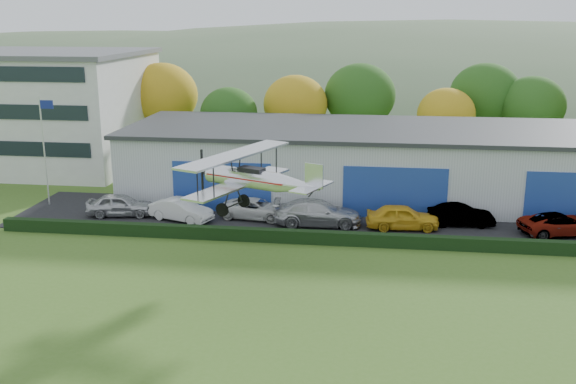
# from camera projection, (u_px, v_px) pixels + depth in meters

# --- Properties ---
(apron) EXTENTS (48.00, 9.00, 0.05)m
(apron) POSITION_uv_depth(u_px,v_px,m) (364.00, 221.00, 44.07)
(apron) COLOR black
(apron) RESTS_ON ground
(hedge) EXTENTS (46.00, 0.60, 0.80)m
(hedge) POSITION_uv_depth(u_px,v_px,m) (362.00, 239.00, 39.38)
(hedge) COLOR black
(hedge) RESTS_ON ground
(hangar) EXTENTS (40.60, 12.60, 5.30)m
(hangar) POSITION_uv_depth(u_px,v_px,m) (393.00, 162.00, 49.81)
(hangar) COLOR #B2B7BC
(hangar) RESTS_ON ground
(office_block) EXTENTS (20.60, 15.60, 10.40)m
(office_block) POSITION_uv_depth(u_px,v_px,m) (30.00, 108.00, 60.07)
(office_block) COLOR silver
(office_block) RESTS_ON ground
(flagpole) EXTENTS (1.05, 0.10, 8.00)m
(flagpole) POSITION_uv_depth(u_px,v_px,m) (45.00, 141.00, 46.71)
(flagpole) COLOR silver
(flagpole) RESTS_ON ground
(tree_belt) EXTENTS (75.70, 13.22, 10.12)m
(tree_belt) POSITION_uv_depth(u_px,v_px,m) (347.00, 102.00, 61.67)
(tree_belt) COLOR #3D2614
(tree_belt) RESTS_ON ground
(distant_hills) EXTENTS (430.00, 196.00, 56.00)m
(distant_hills) POSITION_uv_depth(u_px,v_px,m) (342.00, 126.00, 162.30)
(distant_hills) COLOR #4C6642
(distant_hills) RESTS_ON ground
(car_0) EXTENTS (4.78, 2.52, 1.55)m
(car_0) POSITION_uv_depth(u_px,v_px,m) (120.00, 205.00, 45.08)
(car_0) COLOR silver
(car_0) RESTS_ON apron
(car_1) EXTENTS (4.68, 2.93, 1.46)m
(car_1) POSITION_uv_depth(u_px,v_px,m) (181.00, 210.00, 44.02)
(car_1) COLOR silver
(car_1) RESTS_ON apron
(car_2) EXTENTS (5.05, 2.82, 1.34)m
(car_2) POSITION_uv_depth(u_px,v_px,m) (256.00, 209.00, 44.53)
(car_2) COLOR silver
(car_2) RESTS_ON apron
(car_3) EXTENTS (5.92, 2.71, 1.68)m
(car_3) POSITION_uv_depth(u_px,v_px,m) (318.00, 213.00, 43.04)
(car_3) COLOR silver
(car_3) RESTS_ON apron
(car_4) EXTENTS (4.82, 2.26, 1.59)m
(car_4) POSITION_uv_depth(u_px,v_px,m) (402.00, 217.00, 42.29)
(car_4) COLOR gold
(car_4) RESTS_ON apron
(car_5) EXTENTS (4.37, 1.75, 1.41)m
(car_5) POSITION_uv_depth(u_px,v_px,m) (461.00, 215.00, 42.95)
(car_5) COLOR gray
(car_5) RESTS_ON apron
(car_6) EXTENTS (5.49, 3.72, 1.40)m
(car_6) POSITION_uv_depth(u_px,v_px,m) (560.00, 224.00, 41.14)
(car_6) COLOR gray
(car_6) RESTS_ON apron
(biplane) EXTENTS (7.67, 8.48, 3.23)m
(biplane) POSITION_uv_depth(u_px,v_px,m) (253.00, 177.00, 34.31)
(biplane) COLOR silver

